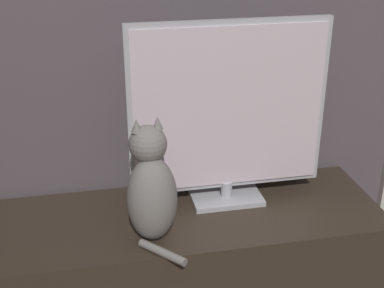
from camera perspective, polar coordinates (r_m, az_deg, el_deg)
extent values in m
cube|color=#33281E|center=(2.18, -0.42, -13.51)|extent=(1.47, 0.50, 0.54)
cube|color=#B7B7BC|center=(2.11, 3.67, -5.71)|extent=(0.27, 0.16, 0.02)
cylinder|color=#B7B7BC|center=(2.09, 3.70, -4.77)|extent=(0.04, 0.04, 0.06)
cube|color=#B7B7BC|center=(1.96, 3.90, 3.88)|extent=(0.74, 0.02, 0.64)
cube|color=silver|center=(1.94, 4.01, 3.73)|extent=(0.70, 0.01, 0.61)
ellipsoid|color=gray|center=(1.81, -4.28, -5.88)|extent=(0.19, 0.18, 0.31)
ellipsoid|color=silver|center=(1.87, -4.72, -5.46)|extent=(0.10, 0.06, 0.17)
sphere|color=gray|center=(1.75, -4.73, -0.01)|extent=(0.14, 0.14, 0.13)
cone|color=gray|center=(1.72, -5.95, 1.97)|extent=(0.04, 0.04, 0.04)
cone|color=gray|center=(1.73, -3.69, 2.27)|extent=(0.04, 0.04, 0.04)
cylinder|color=gray|center=(1.80, -3.16, -11.47)|extent=(0.15, 0.16, 0.03)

